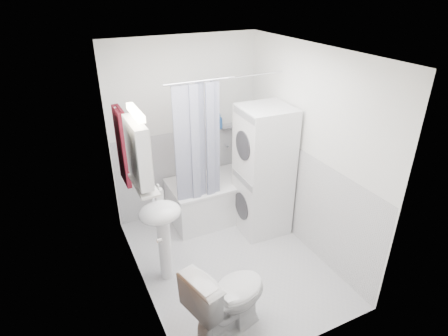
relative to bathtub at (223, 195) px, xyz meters
name	(u,v)px	position (x,y,z in m)	size (l,w,h in m)	color
floor	(229,260)	(-0.37, -0.92, -0.31)	(2.60, 2.60, 0.00)	silver
room_walls	(230,145)	(-0.37, -0.92, 1.17)	(2.60, 2.60, 2.60)	white
wainscot	(218,205)	(-0.37, -0.63, 0.29)	(1.98, 2.58, 2.58)	silver
door	(159,241)	(-1.32, -1.47, 0.69)	(0.05, 2.00, 2.00)	brown
bathtub	(223,195)	(0.00, 0.00, 0.00)	(1.49, 0.71, 0.57)	white
tub_spout	(226,145)	(0.20, 0.33, 0.58)	(0.04, 0.04, 0.12)	silver
curtain_rod	(235,77)	(0.00, -0.29, 1.69)	(0.02, 0.02, 1.67)	silver
shower_curtain	(199,146)	(-0.46, -0.29, 0.94)	(0.55, 0.02, 1.45)	#141B49
sink	(162,224)	(-1.12, -0.84, 0.39)	(0.44, 0.37, 1.04)	white
medicine_cabinet	(138,150)	(-1.27, -0.82, 1.25)	(0.13, 0.50, 0.71)	white
shelf	(144,185)	(-1.26, -0.82, 0.89)	(0.18, 0.54, 0.03)	silver
shower_caddy	(229,128)	(0.25, 0.32, 0.84)	(0.22, 0.06, 0.02)	silver
towel	(122,145)	(-1.31, -0.17, 1.06)	(0.07, 0.36, 0.88)	maroon
washer_dryer	(263,172)	(0.31, -0.50, 0.52)	(0.63, 0.62, 1.67)	white
toilet	(228,298)	(-0.82, -1.77, 0.08)	(0.45, 0.80, 0.79)	white
soap_pump	(159,195)	(-1.08, -0.67, 0.64)	(0.08, 0.17, 0.08)	gray
shelf_bottle	(147,187)	(-1.26, -0.97, 0.93)	(0.07, 0.18, 0.07)	gray
shelf_cup	(140,174)	(-1.26, -0.70, 0.95)	(0.10, 0.09, 0.10)	gray
shampoo_a	(212,125)	(-0.02, 0.32, 0.91)	(0.13, 0.17, 0.13)	gray
shampoo_b	(220,126)	(0.10, 0.32, 0.89)	(0.08, 0.21, 0.08)	#295DA7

